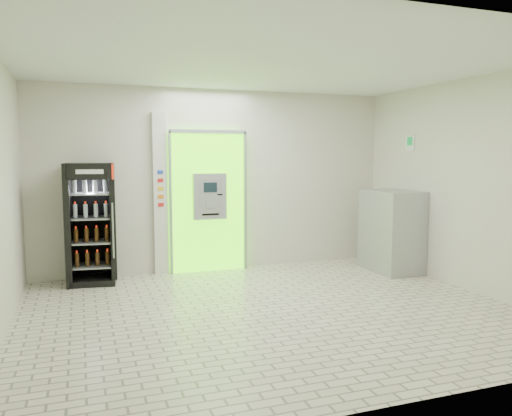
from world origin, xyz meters
name	(u,v)px	position (x,y,z in m)	size (l,w,h in m)	color
ground	(272,311)	(0.00, 0.00, 0.00)	(6.00, 6.00, 0.00)	beige
room_shell	(273,161)	(0.00, 0.00, 1.84)	(6.00, 6.00, 6.00)	beige
atm_assembly	(208,201)	(-0.20, 2.41, 1.17)	(1.30, 0.24, 2.33)	#58FF07
pillar	(160,194)	(-0.98, 2.45, 1.30)	(0.22, 0.11, 2.60)	silver
beverage_cooler	(91,226)	(-2.05, 2.20, 0.86)	(0.74, 0.69, 1.80)	black
steel_cabinet	(391,231)	(2.65, 1.37, 0.67)	(0.68, 1.01, 1.34)	#9DA0A4
exit_sign	(410,143)	(2.99, 1.40, 2.12)	(0.02, 0.22, 0.26)	white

